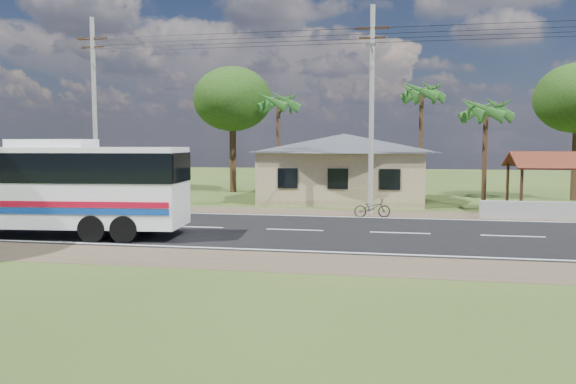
{
  "coord_description": "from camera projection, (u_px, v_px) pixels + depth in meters",
  "views": [
    {
      "loc": [
        4.17,
        -23.83,
        3.79
      ],
      "look_at": [
        -0.49,
        1.0,
        1.58
      ],
      "focal_mm": 35.0,
      "sensor_mm": 36.0,
      "label": 1
    }
  ],
  "objects": [
    {
      "name": "ground",
      "position": [
        295.0,
        230.0,
        24.42
      ],
      "size": [
        120.0,
        120.0,
        0.0
      ],
      "primitive_type": "plane",
      "color": "#2F4518",
      "rests_on": "ground"
    },
    {
      "name": "road",
      "position": [
        295.0,
        230.0,
        24.42
      ],
      "size": [
        120.0,
        16.0,
        0.03
      ],
      "color": "black",
      "rests_on": "ground"
    },
    {
      "name": "house",
      "position": [
        344.0,
        161.0,
        36.74
      ],
      "size": [
        12.4,
        10.0,
        5.0
      ],
      "color": "tan",
      "rests_on": "ground"
    },
    {
      "name": "waiting_shed",
      "position": [
        560.0,
        163.0,
        30.12
      ],
      "size": [
        5.2,
        4.48,
        3.35
      ],
      "color": "#362213",
      "rests_on": "ground"
    },
    {
      "name": "concrete_barrier",
      "position": [
        554.0,
        211.0,
        27.67
      ],
      "size": [
        7.0,
        0.3,
        0.9
      ],
      "primitive_type": "cube",
      "color": "#9E9E99",
      "rests_on": "ground"
    },
    {
      "name": "utility_poles",
      "position": [
        365.0,
        106.0,
        29.78
      ],
      "size": [
        32.8,
        2.22,
        11.0
      ],
      "color": "#9E9E99",
      "rests_on": "ground"
    },
    {
      "name": "palm_near",
      "position": [
        486.0,
        110.0,
        32.95
      ],
      "size": [
        2.8,
        2.8,
        6.7
      ],
      "color": "#47301E",
      "rests_on": "ground"
    },
    {
      "name": "palm_mid",
      "position": [
        422.0,
        93.0,
        37.88
      ],
      "size": [
        2.8,
        2.8,
        8.2
      ],
      "color": "#47301E",
      "rests_on": "ground"
    },
    {
      "name": "palm_far",
      "position": [
        278.0,
        103.0,
        40.24
      ],
      "size": [
        2.8,
        2.8,
        7.7
      ],
      "color": "#47301E",
      "rests_on": "ground"
    },
    {
      "name": "tree_behind_house",
      "position": [
        232.0,
        99.0,
        42.9
      ],
      "size": [
        6.0,
        6.0,
        9.61
      ],
      "color": "#47301E",
      "rests_on": "ground"
    },
    {
      "name": "coach_bus",
      "position": [
        29.0,
        181.0,
        22.7
      ],
      "size": [
        12.89,
        3.91,
        3.94
      ],
      "rotation": [
        0.0,
        0.0,
        0.1
      ],
      "color": "white",
      "rests_on": "ground"
    },
    {
      "name": "motorcycle",
      "position": [
        372.0,
        208.0,
        28.61
      ],
      "size": [
        1.95,
        1.05,
        0.97
      ],
      "primitive_type": "imported",
      "rotation": [
        0.0,
        0.0,
        1.8
      ],
      "color": "black",
      "rests_on": "ground"
    }
  ]
}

